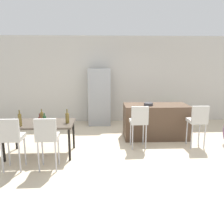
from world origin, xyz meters
The scene contains 17 objects.
ground_plane centered at (0.00, 0.00, 0.00)m, with size 10.00×10.00×0.00m, color beige.
back_wall centered at (0.00, 2.66, 1.45)m, with size 10.00×0.12×2.90m, color beige.
kitchen_island centered at (0.78, 0.70, 0.46)m, with size 1.72×0.82×0.92m, color #4C3828.
bar_chair_left centered at (0.19, -0.09, 0.70)m, with size 0.41×0.41×1.05m.
bar_chair_middle centered at (1.62, -0.09, 0.70)m, with size 0.41×0.41×1.05m.
dining_table centered at (-2.06, -0.40, 0.67)m, with size 1.49×0.84×0.74m.
dining_chair_near centered at (-2.40, -1.18, 0.70)m, with size 0.40×0.40×1.05m.
dining_chair_far centered at (-1.73, -1.18, 0.70)m, with size 0.41×0.41×1.05m.
wine_bottle_near centered at (-2.40, -0.65, 0.88)m, with size 0.07×0.07×0.35m.
wine_bottle_right centered at (-2.03, -0.31, 0.85)m, with size 0.07×0.07×0.29m.
wine_bottle_inner centered at (-1.90, -0.61, 0.85)m, with size 0.07×0.07×0.26m.
wine_bottle_far centered at (-1.97, -0.71, 0.85)m, with size 0.07×0.07×0.28m.
wine_bottle_middle centered at (-1.45, -0.45, 0.86)m, with size 0.08×0.08×0.31m.
wine_glass_left centered at (-2.55, -0.57, 0.86)m, with size 0.07×0.07×0.17m.
refrigerator centered at (-0.77, 2.22, 0.92)m, with size 0.72×0.68×1.84m, color #939699.
fruit_bowl centered at (0.55, 0.61, 0.96)m, with size 0.24×0.24×0.07m, color #333338.
potted_plant centered at (1.64, 2.21, 0.33)m, with size 0.37×0.37×0.57m.
Camera 1 is at (-0.67, -5.43, 2.07)m, focal length 37.34 mm.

